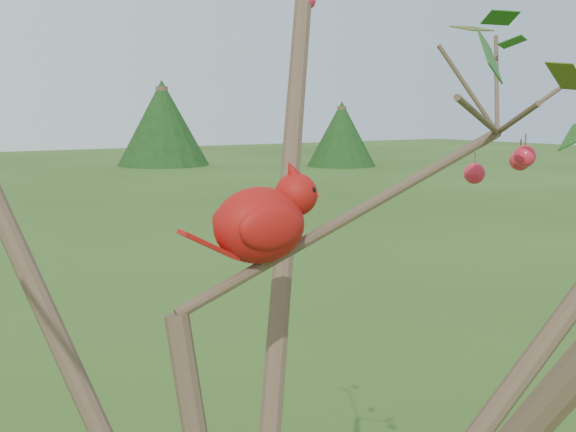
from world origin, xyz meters
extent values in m
sphere|color=red|center=(0.61, 0.03, 2.16)|extent=(0.04, 0.04, 0.04)
sphere|color=red|center=(0.65, 0.08, 2.15)|extent=(0.04, 0.04, 0.04)
sphere|color=red|center=(0.51, 0.59, 2.49)|extent=(0.04, 0.04, 0.04)
sphere|color=red|center=(0.57, 0.12, 2.12)|extent=(0.04, 0.04, 0.04)
ellipsoid|color=#B30F0F|center=(0.08, 0.09, 2.07)|extent=(0.15, 0.11, 0.12)
sphere|color=#B30F0F|center=(0.15, 0.09, 2.11)|extent=(0.07, 0.07, 0.07)
cone|color=#B30F0F|center=(0.14, 0.09, 2.15)|extent=(0.05, 0.04, 0.05)
cone|color=#D85914|center=(0.18, 0.09, 2.11)|extent=(0.03, 0.03, 0.02)
ellipsoid|color=black|center=(0.17, 0.09, 2.11)|extent=(0.02, 0.04, 0.03)
cube|color=#B30F0F|center=(0.00, 0.09, 2.05)|extent=(0.09, 0.04, 0.05)
ellipsoid|color=#B30F0F|center=(0.08, 0.13, 2.07)|extent=(0.10, 0.03, 0.07)
ellipsoid|color=#B30F0F|center=(0.08, 0.04, 2.07)|extent=(0.10, 0.03, 0.07)
cylinder|color=#453425|center=(11.18, 26.43, 1.58)|extent=(0.47, 0.47, 3.16)
cone|color=#123412|center=(11.18, 26.43, 1.71)|extent=(3.68, 3.68, 3.42)
cylinder|color=#453425|center=(17.00, 22.22, 1.19)|extent=(0.36, 0.36, 2.37)
cone|color=#123412|center=(17.00, 22.22, 1.29)|extent=(2.77, 2.77, 2.57)
camera|label=1|loc=(-0.46, -0.83, 2.24)|focal=45.00mm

